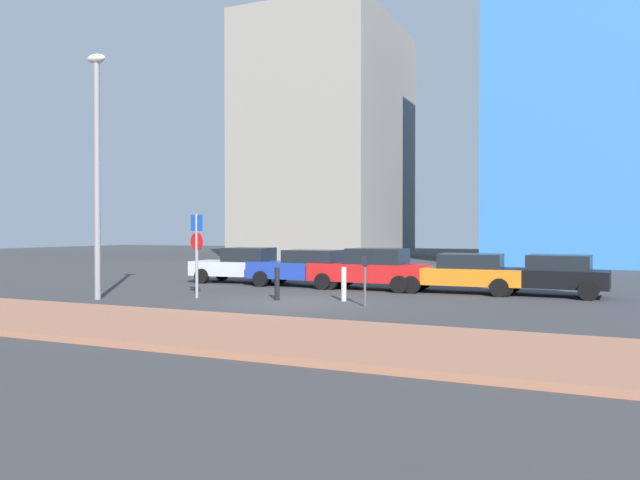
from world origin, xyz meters
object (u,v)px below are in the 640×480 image
parked_car_blue (306,267)px  traffic_bollard_near (277,284)px  parked_car_orange (462,272)px  street_lamp (97,158)px  parked_car_black (551,275)px  parking_meter (365,274)px  parking_sign_post (197,245)px  traffic_bollard_mid (344,284)px  parked_car_silver (244,265)px  parked_car_red (370,269)px

parked_car_blue → traffic_bollard_near: parked_car_blue is taller
parked_car_orange → street_lamp: street_lamp is taller
parked_car_orange → traffic_bollard_near: 7.00m
parked_car_black → parking_meter: parking_meter is taller
parked_car_orange → parked_car_black: size_ratio=1.14×
parking_sign_post → street_lamp: size_ratio=0.35×
parked_car_black → traffic_bollard_mid: (-6.04, -4.25, -0.21)m
parked_car_silver → traffic_bollard_near: parked_car_silver is taller
parked_car_silver → parked_car_red: (6.06, -0.64, 0.03)m
parking_meter → traffic_bollard_mid: size_ratio=1.37×
parked_car_silver → traffic_bollard_near: 6.94m
parked_car_silver → parking_meter: 9.56m
parking_sign_post → street_lamp: bearing=-147.7°
parked_car_blue → traffic_bollard_mid: parked_car_blue is taller
parked_car_red → traffic_bollard_near: (-1.60, -4.66, -0.27)m
parked_car_blue → parked_car_orange: bearing=-0.3°
street_lamp → traffic_bollard_mid: 9.13m
parked_car_red → parking_sign_post: (-4.38, -5.20, 0.98)m
parking_meter → street_lamp: street_lamp is taller
parked_car_red → street_lamp: street_lamp is taller
parking_sign_post → street_lamp: 4.33m
parked_car_silver → parked_car_blue: 3.25m
parking_sign_post → traffic_bollard_near: 3.10m
parked_car_red → street_lamp: size_ratio=0.57×
parked_car_black → parked_car_orange: bearing=-178.5°
traffic_bollard_mid → traffic_bollard_near: bearing=-162.9°
parked_car_blue → traffic_bollard_near: size_ratio=4.20×
parking_meter → street_lamp: (-8.70, -1.86, 3.71)m
street_lamp → traffic_bollard_mid: bearing=20.9°
parked_car_blue → street_lamp: street_lamp is taller
parked_car_silver → parking_sign_post: parking_sign_post is taller
parked_car_orange → traffic_bollard_near: size_ratio=4.25×
street_lamp → traffic_bollard_near: size_ratio=7.55×
parked_car_blue → parking_sign_post: parking_sign_post is taller
parked_car_silver → parked_car_orange: (9.54, -0.49, -0.03)m
parked_car_blue → parking_sign_post: 5.69m
parked_car_blue → traffic_bollard_near: bearing=-75.6°
street_lamp → traffic_bollard_mid: size_ratio=7.36×
parked_car_silver → traffic_bollard_near: (4.47, -5.30, -0.24)m
parked_car_blue → parking_meter: parking_meter is taller
parking_sign_post → traffic_bollard_near: parking_sign_post is taller
traffic_bollard_near → parked_car_silver: bearing=130.1°
parked_car_black → traffic_bollard_near: (-8.14, -4.90, -0.22)m
parked_car_red → street_lamp: 10.65m
parked_car_silver → parking_sign_post: (1.68, -5.84, 1.01)m
parking_meter → street_lamp: bearing=-168.0°
parked_car_silver → parked_car_blue: parked_car_silver is taller
street_lamp → parked_car_black: bearing=27.7°
parked_car_red → parked_car_orange: bearing=2.5°
traffic_bollard_near → traffic_bollard_mid: traffic_bollard_mid is taller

